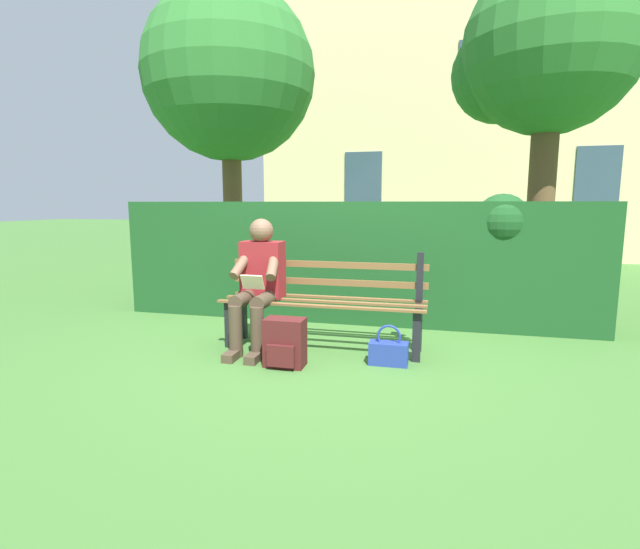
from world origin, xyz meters
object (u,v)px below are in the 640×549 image
object	(u,v)px
park_bench	(324,301)
tree	(542,55)
tree_far	(224,80)
person_seated	(258,280)
backpack	(285,343)
handbag	(389,352)

from	to	relation	value
park_bench	tree	distance (m)	4.83
tree_far	park_bench	bearing A→B (deg)	125.89
park_bench	person_seated	bearing A→B (deg)	16.03
backpack	handbag	distance (m)	0.86
tree_far	handbag	bearing A→B (deg)	129.34
handbag	park_bench	bearing A→B (deg)	-29.27
tree	handbag	bearing A→B (deg)	64.89
person_seated	tree	bearing A→B (deg)	-130.67
person_seated	handbag	world-z (taller)	person_seated
backpack	tree_far	bearing A→B (deg)	-60.14
backpack	handbag	size ratio (longest dim) A/B	1.18
park_bench	tree	bearing A→B (deg)	-125.79
park_bench	person_seated	xyz separation A→B (m)	(0.58, 0.17, 0.19)
person_seated	tree	world-z (taller)	tree
person_seated	tree_far	size ratio (longest dim) A/B	0.24
person_seated	tree	size ratio (longest dim) A/B	0.26
person_seated	handbag	size ratio (longest dim) A/B	3.51
tree	backpack	size ratio (longest dim) A/B	11.48
park_bench	handbag	bearing A→B (deg)	150.73
park_bench	tree_far	bearing A→B (deg)	-54.11
park_bench	handbag	xyz separation A→B (m)	(-0.63, 0.35, -0.33)
handbag	tree_far	distance (m)	5.99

